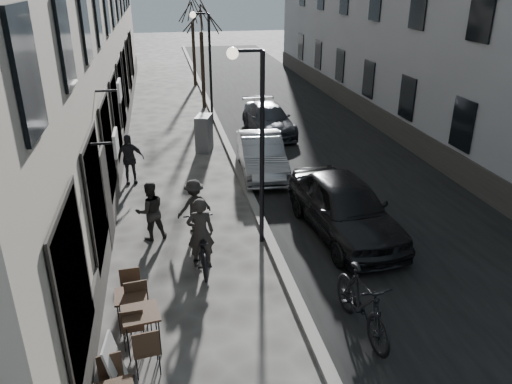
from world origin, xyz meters
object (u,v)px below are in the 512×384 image
object	(u,v)px
car_near	(345,207)
moped	(362,303)
tree_far	(192,9)
streetlamp_near	(255,128)
utility_cabinet	(204,133)
sign_board	(117,371)
bicycle	(201,245)
car_mid	(261,155)
pedestrian_far	(129,159)
streetlamp_far	(206,56)
pedestrian_mid	(194,206)
tree_near	(201,16)
car_far	(268,119)
bistro_set_b	(142,327)
bistro_set_c	(132,307)
pedestrian_near	(150,211)

from	to	relation	value
car_near	moped	xyz separation A→B (m)	(-1.10, -3.99, -0.14)
tree_far	streetlamp_near	bearing A→B (deg)	-90.20
streetlamp_near	utility_cabinet	xyz separation A→B (m)	(-0.60, 7.83, -2.43)
sign_board	bicycle	bearing A→B (deg)	71.65
tree_far	car_mid	size ratio (longest dim) A/B	1.36
sign_board	car_mid	bearing A→B (deg)	71.86
pedestrian_far	car_near	world-z (taller)	pedestrian_far
streetlamp_far	car_near	distance (m)	12.48
bicycle	car_mid	size ratio (longest dim) A/B	0.50
pedestrian_far	streetlamp_near	bearing A→B (deg)	-61.59
sign_board	moped	bearing A→B (deg)	15.28
utility_cabinet	pedestrian_mid	distance (m)	6.95
tree_near	utility_cabinet	distance (m)	8.21
tree_near	car_far	distance (m)	7.05
pedestrian_mid	streetlamp_near	bearing A→B (deg)	128.80
bicycle	car_near	bearing A→B (deg)	-167.63
car_near	tree_far	bearing A→B (deg)	91.41
tree_far	bistro_set_b	distance (m)	25.22
streetlamp_near	tree_far	size ratio (longest dim) A/B	0.89
streetlamp_near	car_far	bearing A→B (deg)	75.76
moped	bicycle	bearing A→B (deg)	127.87
utility_cabinet	pedestrian_far	distance (m)	4.09
moped	streetlamp_near	bearing A→B (deg)	103.76
pedestrian_far	car_far	bearing A→B (deg)	32.80
tree_far	pedestrian_far	xyz separation A→B (m)	(-3.50, -16.12, -3.80)
streetlamp_far	car_near	size ratio (longest dim) A/B	1.07
car_near	utility_cabinet	bearing A→B (deg)	106.31
bistro_set_b	car_far	bearing A→B (deg)	60.70
car_near	bistro_set_b	bearing A→B (deg)	-150.60
sign_board	bistro_set_c	bearing A→B (deg)	90.36
tree_far	car_far	xyz separation A→B (m)	(2.40, -11.26, -4.03)
bistro_set_b	car_far	distance (m)	14.47
car_near	car_far	distance (m)	9.75
streetlamp_far	bistro_set_c	bearing A→B (deg)	-101.70
pedestrian_mid	car_near	world-z (taller)	car_near
bistro_set_c	car_mid	distance (m)	9.02
pedestrian_mid	bistro_set_c	bearing A→B (deg)	48.46
car_far	pedestrian_mid	bearing A→B (deg)	-116.89
tree_far	utility_cabinet	bearing A→B (deg)	-92.93
tree_near	streetlamp_near	bearing A→B (deg)	-90.28
tree_far	pedestrian_mid	xyz separation A→B (m)	(-1.60, -20.06, -3.90)
moped	bistro_set_c	bearing A→B (deg)	161.94
streetlamp_far	car_mid	bearing A→B (deg)	-80.55
tree_near	utility_cabinet	world-z (taller)	tree_near
car_far	tree_far	bearing A→B (deg)	99.57
pedestrian_near	bistro_set_c	bearing A→B (deg)	69.26
utility_cabinet	bistro_set_c	bearing A→B (deg)	-84.18
pedestrian_near	pedestrian_mid	size ratio (longest dim) A/B	1.07
utility_cabinet	car_near	xyz separation A→B (m)	(3.07, -7.83, 0.08)
pedestrian_near	pedestrian_far	bearing A→B (deg)	-95.00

